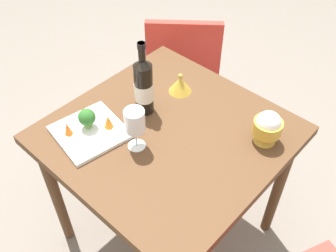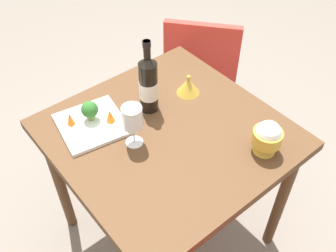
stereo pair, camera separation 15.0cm
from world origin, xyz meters
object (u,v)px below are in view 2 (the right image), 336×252
Objects in this scene: chair_near_window at (201,67)px; wine_glass at (132,118)px; serving_plate at (92,124)px; wine_bottle at (148,84)px; carrot_garnish_left at (110,116)px; rice_bowl_lid at (188,86)px; broccoli_floret at (90,110)px; carrot_garnish_right at (70,119)px; rice_bowl at (267,137)px.

wine_glass is (0.75, 0.41, 0.36)m from chair_near_window.
chair_near_window is at bearing -164.65° from serving_plate.
wine_bottle is 5.59× the size of carrot_garnish_left.
rice_bowl_lid is at bearing 172.27° from wine_bottle.
wine_glass reaches higher than broccoli_floret.
wine_glass is at bearing 122.10° from carrot_garnish_right.
rice_bowl is 2.49× the size of carrot_garnish_right.
wine_glass is at bearing 36.17° from wine_bottle.
broccoli_floret reaches higher than serving_plate.
carrot_garnish_right is at bearing -18.74° from broccoli_floret.
rice_bowl_lid is 0.35× the size of serving_plate.
wine_glass reaches higher than chair_near_window.
carrot_garnish_left is at bearing 132.27° from broccoli_floret.
chair_near_window is 0.57m from rice_bowl_lid.
broccoli_floret is (0.42, -0.54, -0.01)m from rice_bowl.
wine_bottle reaches higher than chair_near_window.
carrot_garnish_right is at bearing -33.18° from carrot_garnish_left.
wine_glass is at bearing 14.76° from rice_bowl_lid.
chair_near_window reaches higher than serving_plate.
serving_plate is at bearing 59.57° from broccoli_floret.
chair_near_window is 2.95× the size of serving_plate.
wine_glass is 0.28m from carrot_garnish_right.
chair_near_window reaches higher than rice_bowl_lid.
carrot_garnish_left is (-0.05, 0.06, -0.02)m from broccoli_floret.
serving_plate is at bearing -50.62° from rice_bowl.
broccoli_floret is (0.81, 0.21, 0.29)m from chair_near_window.
broccoli_floret is 1.47× the size of carrot_garnish_left.
wine_bottle is (0.58, 0.29, 0.36)m from chair_near_window.
carrot_garnish_left is (0.01, -0.14, -0.08)m from wine_glass.
broccoli_floret reaches higher than chair_near_window.
rice_bowl_lid is 1.17× the size of broccoli_floret.
rice_bowl is 0.69m from broccoli_floret.
wine_glass is 0.22m from broccoli_floret.
wine_glass is at bearing -44.10° from rice_bowl.
carrot_garnish_right is (0.07, -0.04, 0.04)m from serving_plate.
chair_near_window is at bearing -168.47° from carrot_garnish_right.
wine_bottle reaches higher than carrot_garnish_left.
carrot_garnish_right is at bearing -34.70° from serving_plate.
wine_bottle is 1.13× the size of serving_plate.
carrot_garnish_right is at bearing -14.99° from rice_bowl_lid.
broccoli_floret is 1.51× the size of carrot_garnish_right.
rice_bowl_lid is at bearing -90.53° from rice_bowl.
rice_bowl is at bearing 129.38° from serving_plate.
wine_bottle is 0.21m from rice_bowl_lid.
serving_plate is 0.06m from broccoli_floret.
chair_near_window is 4.75× the size of wine_glass.
serving_plate is at bearing -14.50° from wine_bottle.
chair_near_window is 0.85m from carrot_garnish_left.
wine_glass is 3.14× the size of carrot_garnish_right.
broccoli_floret is at bearing -115.58° from chair_near_window.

